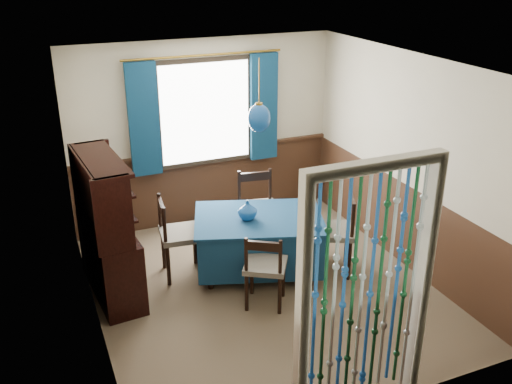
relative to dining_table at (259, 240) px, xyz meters
name	(u,v)px	position (x,y,z in m)	size (l,w,h in m)	color
floor	(264,288)	(-0.10, -0.38, -0.41)	(4.00, 4.00, 0.00)	brown
ceiling	(265,65)	(-0.10, -0.38, 2.09)	(4.00, 4.00, 0.00)	silver
wall_back	(204,133)	(-0.10, 1.62, 0.84)	(3.60, 3.60, 0.00)	beige
wall_front	(372,280)	(-0.10, -2.38, 0.84)	(3.60, 3.60, 0.00)	beige
wall_left	(87,214)	(-1.90, -0.38, 0.84)	(4.00, 4.00, 0.00)	beige
wall_right	(407,163)	(1.70, -0.38, 0.84)	(4.00, 4.00, 0.00)	beige
wainscot_back	(207,186)	(-0.10, 1.60, 0.09)	(3.60, 3.60, 0.00)	#392216
wainscot_front	(363,360)	(-0.10, -2.37, 0.09)	(3.60, 3.60, 0.00)	#392216
wainscot_left	(97,283)	(-1.89, -0.38, 0.09)	(4.00, 4.00, 0.00)	#392216
wainscot_right	(400,221)	(1.68, -0.38, 0.09)	(4.00, 4.00, 0.00)	#392216
window	(205,112)	(-0.10, 1.57, 1.14)	(1.32, 0.12, 1.42)	black
doorway	(365,299)	(-0.10, -2.32, 0.64)	(1.16, 0.12, 2.18)	silver
dining_table	(259,240)	(0.00, 0.00, 0.00)	(1.70, 1.42, 0.70)	#0F2E4D
chair_near	(265,267)	(-0.22, -0.68, 0.05)	(0.58, 0.57, 0.86)	black
chair_far	(258,208)	(0.24, 0.59, 0.11)	(0.55, 0.53, 0.97)	black
chair_left	(178,235)	(-0.88, 0.29, 0.10)	(0.51, 0.53, 0.97)	black
chair_right	(336,232)	(0.83, -0.34, 0.10)	(0.62, 0.63, 0.96)	black
sideboard	(109,248)	(-1.67, 0.19, 0.15)	(0.52, 1.24, 1.59)	black
pendant_lamp	(259,118)	(0.00, 0.00, 1.46)	(0.25, 0.25, 0.79)	olive
vase_table	(247,211)	(-0.13, 0.01, 0.39)	(0.20, 0.20, 0.21)	navy
bowl_shelf	(115,212)	(-1.61, -0.13, 0.70)	(0.19, 0.19, 0.05)	beige
vase_sideboard	(106,207)	(-1.61, 0.53, 0.48)	(0.19, 0.19, 0.20)	beige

